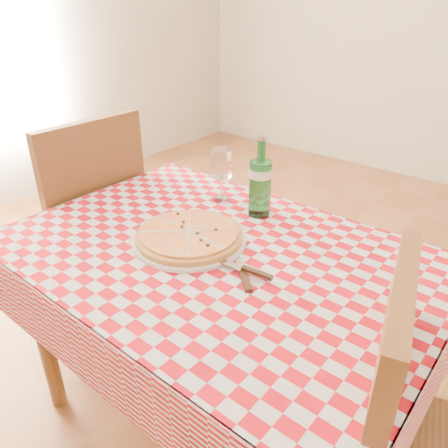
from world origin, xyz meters
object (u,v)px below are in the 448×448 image
object	(u,v)px
dining_table	(217,278)
chair_near	(421,443)
pizza_plate	(189,235)
chair_far	(86,216)
water_bottle	(260,177)
wine_glass	(222,175)

from	to	relation	value
dining_table	chair_near	distance (m)	0.68
chair_near	pizza_plate	xyz separation A→B (m)	(-0.77, 0.07, 0.23)
chair_far	water_bottle	size ratio (longest dim) A/B	3.62
dining_table	water_bottle	distance (m)	0.37
chair_near	pizza_plate	bearing A→B (deg)	159.33
chair_far	water_bottle	xyz separation A→B (m)	(0.77, 0.21, 0.31)
wine_glass	water_bottle	bearing A→B (deg)	-2.68
chair_far	pizza_plate	bearing A→B (deg)	174.19
water_bottle	dining_table	bearing A→B (deg)	-81.13
chair_far	pizza_plate	xyz separation A→B (m)	(0.71, -0.08, 0.20)
chair_far	wine_glass	distance (m)	0.68
pizza_plate	wine_glass	size ratio (longest dim) A/B	1.80
dining_table	chair_far	size ratio (longest dim) A/B	1.17
chair_near	dining_table	bearing A→B (deg)	157.64
dining_table	chair_near	bearing A→B (deg)	-7.06
dining_table	water_bottle	world-z (taller)	water_bottle
dining_table	pizza_plate	xyz separation A→B (m)	(-0.10, -0.01, 0.12)
pizza_plate	dining_table	bearing A→B (deg)	5.94
dining_table	chair_near	size ratio (longest dim) A/B	1.24
wine_glass	chair_far	bearing A→B (deg)	-159.91
chair_far	water_bottle	distance (m)	0.85
chair_near	chair_far	bearing A→B (deg)	158.63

